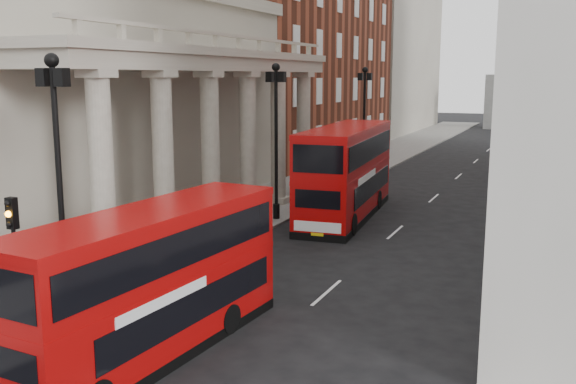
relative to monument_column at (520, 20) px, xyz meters
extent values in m
cube|color=slate|center=(-9.00, -62.00, -15.92)|extent=(6.00, 140.00, 0.12)
cube|color=slate|center=(7.50, -62.00, -15.92)|extent=(3.00, 140.00, 0.12)
cube|color=slate|center=(-6.05, -62.00, -15.91)|extent=(0.20, 140.00, 0.14)
cube|color=gray|center=(-16.50, -74.00, -9.98)|extent=(9.00, 28.00, 12.00)
cube|color=brown|center=(-16.50, -44.00, -4.98)|extent=(9.00, 32.00, 22.00)
cube|color=gray|center=(-16.50, -12.00, -5.98)|extent=(9.00, 30.00, 20.00)
cube|color=#60605E|center=(0.00, 0.00, -11.98)|extent=(8.00, 8.00, 8.00)
cylinder|color=black|center=(-6.60, -88.00, -15.46)|extent=(0.36, 0.36, 0.80)
cylinder|color=black|center=(-6.60, -88.00, -11.86)|extent=(0.18, 0.18, 8.00)
sphere|color=black|center=(-6.60, -88.00, -7.76)|extent=(0.44, 0.44, 0.44)
cube|color=black|center=(-6.25, -88.00, -8.26)|extent=(0.35, 0.35, 0.55)
cube|color=black|center=(-6.95, -88.00, -8.26)|extent=(0.35, 0.35, 0.55)
cylinder|color=black|center=(-6.60, -72.00, -15.46)|extent=(0.36, 0.36, 0.80)
cylinder|color=black|center=(-6.60, -72.00, -11.86)|extent=(0.18, 0.18, 8.00)
sphere|color=black|center=(-6.60, -72.00, -7.76)|extent=(0.44, 0.44, 0.44)
cube|color=black|center=(-6.25, -72.00, -8.26)|extent=(0.35, 0.35, 0.55)
cube|color=black|center=(-6.95, -72.00, -8.26)|extent=(0.35, 0.35, 0.55)
cylinder|color=black|center=(-6.60, -56.00, -15.46)|extent=(0.36, 0.36, 0.80)
cylinder|color=black|center=(-6.60, -56.00, -11.86)|extent=(0.18, 0.18, 8.00)
sphere|color=black|center=(-6.60, -56.00, -7.76)|extent=(0.44, 0.44, 0.44)
cube|color=black|center=(-6.25, -56.00, -8.26)|extent=(0.35, 0.35, 0.55)
cube|color=black|center=(-6.95, -56.00, -8.26)|extent=(0.35, 0.35, 0.55)
cylinder|color=black|center=(-6.50, -90.00, -14.16)|extent=(0.12, 0.12, 3.40)
cube|color=black|center=(-6.50, -90.00, -12.01)|extent=(0.28, 0.22, 0.90)
sphere|color=black|center=(-6.50, -90.13, -11.71)|extent=(0.18, 0.18, 0.18)
sphere|color=orange|center=(-6.50, -90.13, -12.01)|extent=(0.18, 0.18, 0.18)
sphere|color=black|center=(-6.50, -90.13, -12.31)|extent=(0.18, 0.18, 0.18)
cube|color=gray|center=(-6.35, -88.60, -15.31)|extent=(0.50, 2.30, 1.10)
cube|color=gray|center=(-6.35, -86.25, -15.31)|extent=(0.50, 2.30, 1.10)
cube|color=gray|center=(-6.35, -83.90, -15.31)|extent=(0.50, 2.30, 1.10)
cube|color=gray|center=(-6.35, -81.55, -15.31)|extent=(0.50, 2.30, 1.10)
cube|color=#A10707|center=(-2.66, -88.85, -14.75)|extent=(3.00, 9.74, 1.83)
cube|color=#A10707|center=(-2.66, -88.85, -12.85)|extent=(3.00, 9.74, 1.60)
cube|color=#A10707|center=(-2.66, -88.85, -11.94)|extent=(3.04, 9.78, 0.23)
cube|color=black|center=(-2.66, -88.85, -15.82)|extent=(3.01, 9.74, 0.32)
cube|color=black|center=(-2.66, -88.85, -14.52)|extent=(2.91, 7.92, 0.91)
cube|color=black|center=(-2.66, -88.85, -12.76)|extent=(3.01, 9.20, 1.01)
cylinder|color=black|center=(-3.94, -92.10, -15.52)|extent=(0.36, 0.93, 0.91)
cylinder|color=black|center=(-3.52, -86.54, -15.52)|extent=(0.36, 0.93, 0.91)
cylinder|color=black|center=(-1.46, -86.69, -15.52)|extent=(0.36, 0.93, 0.91)
cube|color=#AB0708|center=(-3.44, -69.56, -14.49)|extent=(3.78, 11.82, 2.21)
cube|color=#AB0708|center=(-3.44, -69.56, -12.19)|extent=(3.78, 11.82, 1.94)
cube|color=#AB0708|center=(-3.44, -69.56, -11.08)|extent=(3.83, 11.87, 0.28)
cube|color=black|center=(-3.44, -69.56, -15.79)|extent=(3.80, 11.82, 0.39)
cube|color=black|center=(-3.44, -69.56, -14.21)|extent=(3.65, 9.62, 1.11)
cube|color=black|center=(-3.44, -69.56, -12.08)|extent=(3.79, 11.17, 1.22)
cube|color=white|center=(-2.93, -75.34, -15.26)|extent=(2.32, 0.27, 0.50)
cube|color=yellow|center=(-2.93, -75.35, -15.63)|extent=(0.61, 0.10, 0.14)
cylinder|color=black|center=(-4.33, -73.70, -15.43)|extent=(0.45, 1.13, 1.11)
cylinder|color=black|center=(-1.84, -73.48, -15.43)|extent=(0.45, 1.13, 1.11)
cylinder|color=black|center=(-4.92, -66.97, -15.43)|extent=(0.45, 1.13, 1.11)
cylinder|color=black|center=(-2.43, -66.75, -15.43)|extent=(0.45, 1.13, 1.11)
imported|color=black|center=(-8.98, -79.28, -15.06)|extent=(0.66, 0.51, 1.60)
imported|color=#292521|center=(-11.03, -71.99, -15.05)|extent=(1.00, 0.94, 1.62)
imported|color=black|center=(-8.81, -72.77, -14.93)|extent=(1.00, 0.75, 1.85)
camera|label=1|loc=(7.63, -103.00, -8.23)|focal=40.00mm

